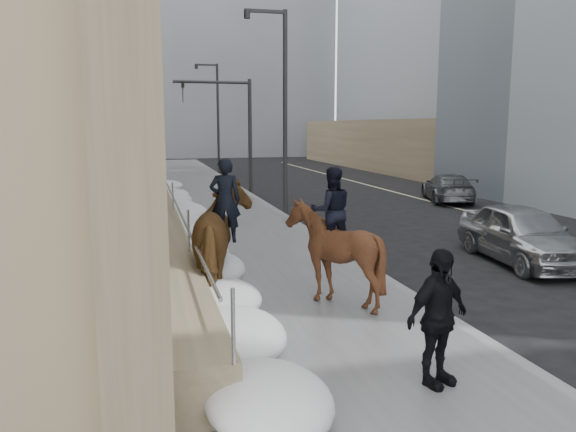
% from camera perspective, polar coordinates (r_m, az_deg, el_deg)
% --- Properties ---
extents(ground, '(140.00, 140.00, 0.00)m').
position_cam_1_polar(ground, '(9.15, 4.00, -13.86)').
color(ground, black).
rests_on(ground, ground).
extents(sidewalk, '(5.00, 80.00, 0.12)m').
position_cam_1_polar(sidewalk, '(18.51, -5.92, -1.81)').
color(sidewalk, '#535355').
rests_on(sidewalk, ground).
extents(curb, '(0.24, 80.00, 0.12)m').
position_cam_1_polar(curb, '(19.07, 1.88, -1.44)').
color(curb, slate).
rests_on(curb, ground).
extents(lane_line, '(0.15, 70.00, 0.01)m').
position_cam_1_polar(lane_line, '(22.59, 21.42, -0.54)').
color(lane_line, '#BFB78C').
rests_on(lane_line, ground).
extents(limestone_building, '(6.10, 44.00, 18.00)m').
position_cam_1_polar(limestone_building, '(28.54, -20.69, 19.38)').
color(limestone_building, tan).
rests_on(limestone_building, ground).
extents(bg_building_mid, '(30.00, 12.00, 28.00)m').
position_cam_1_polar(bg_building_mid, '(69.09, -9.34, 17.77)').
color(bg_building_mid, slate).
rests_on(bg_building_mid, ground).
extents(bg_building_far, '(24.00, 12.00, 20.00)m').
position_cam_1_polar(bg_building_far, '(80.29, -17.42, 13.39)').
color(bg_building_far, gray).
rests_on(bg_building_far, ground).
extents(streetlight_mid, '(1.71, 0.24, 8.00)m').
position_cam_1_polar(streetlight_mid, '(22.66, -0.69, 11.73)').
color(streetlight_mid, '#2D2D30').
rests_on(streetlight_mid, ground).
extents(streetlight_far, '(1.71, 0.24, 8.00)m').
position_cam_1_polar(streetlight_far, '(42.33, -7.35, 10.49)').
color(streetlight_far, '#2D2D30').
rests_on(streetlight_far, ground).
extents(traffic_signal, '(4.10, 0.22, 6.00)m').
position_cam_1_polar(traffic_signal, '(30.35, -5.64, 9.96)').
color(traffic_signal, '#2D2D30').
rests_on(traffic_signal, ground).
extents(snow_bank, '(1.70, 18.10, 0.76)m').
position_cam_1_polar(snow_bank, '(16.42, -9.84, -1.85)').
color(snow_bank, white).
rests_on(snow_bank, sidewalk).
extents(mounted_horse_left, '(1.64, 2.91, 2.82)m').
position_cam_1_polar(mounted_horse_left, '(11.43, -6.48, -2.23)').
color(mounted_horse_left, '#543719').
rests_on(mounted_horse_left, sidewalk).
extents(mounted_horse_right, '(1.80, 1.98, 2.67)m').
position_cam_1_polar(mounted_horse_right, '(10.99, 4.60, -3.15)').
color(mounted_horse_right, '#3C2011').
rests_on(mounted_horse_right, sidewalk).
extents(pedestrian, '(1.19, 0.81, 1.88)m').
position_cam_1_polar(pedestrian, '(7.82, 14.96, -9.94)').
color(pedestrian, black).
rests_on(pedestrian, sidewalk).
extents(car_silver, '(2.34, 4.72, 1.55)m').
position_cam_1_polar(car_silver, '(15.90, 22.69, -1.69)').
color(car_silver, '#9FA1A6').
rests_on(car_silver, ground).
extents(car_grey, '(3.16, 4.90, 1.32)m').
position_cam_1_polar(car_grey, '(27.62, 15.92, 2.79)').
color(car_grey, '#525559').
rests_on(car_grey, ground).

